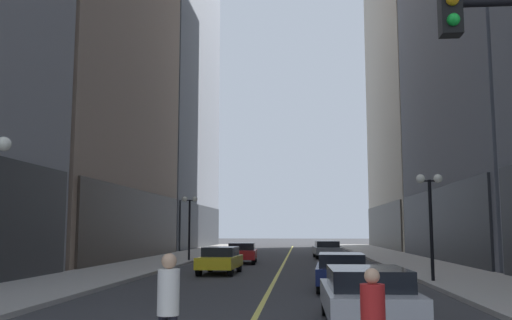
{
  "coord_description": "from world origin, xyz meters",
  "views": [
    {
      "loc": [
        1.18,
        -5.05,
        2.17
      ],
      "look_at": [
        -1.44,
        27.17,
        6.24
      ],
      "focal_mm": 39.0,
      "sensor_mm": 36.0,
      "label": 1
    }
  ],
  "objects_px": {
    "car_silver": "(367,294)",
    "car_yellow": "(220,259)",
    "car_navy": "(341,270)",
    "street_lamp_right_mid": "(430,203)",
    "pedestrian_in_red_jacket": "(373,319)",
    "car_red": "(242,252)",
    "street_lamp_left_far": "(190,214)",
    "car_grey": "(327,249)",
    "pedestrian_in_white_shirt": "(168,303)"
  },
  "relations": [
    {
      "from": "car_silver",
      "to": "car_yellow",
      "type": "relative_size",
      "value": 1.09
    },
    {
      "from": "car_navy",
      "to": "street_lamp_right_mid",
      "type": "bearing_deg",
      "value": 30.79
    },
    {
      "from": "car_silver",
      "to": "pedestrian_in_red_jacket",
      "type": "distance_m",
      "value": 5.15
    },
    {
      "from": "car_yellow",
      "to": "car_red",
      "type": "distance_m",
      "value": 8.65
    },
    {
      "from": "car_silver",
      "to": "car_navy",
      "type": "relative_size",
      "value": 1.0
    },
    {
      "from": "street_lamp_left_far",
      "to": "car_navy",
      "type": "bearing_deg",
      "value": -61.45
    },
    {
      "from": "car_silver",
      "to": "pedestrian_in_red_jacket",
      "type": "relative_size",
      "value": 2.74
    },
    {
      "from": "car_silver",
      "to": "car_grey",
      "type": "xyz_separation_m",
      "value": [
        0.46,
        30.39,
        0.0
      ]
    },
    {
      "from": "pedestrian_in_white_shirt",
      "to": "street_lamp_right_mid",
      "type": "height_order",
      "value": "street_lamp_right_mid"
    },
    {
      "from": "pedestrian_in_white_shirt",
      "to": "pedestrian_in_red_jacket",
      "type": "xyz_separation_m",
      "value": [
        3.0,
        -0.62,
        -0.11
      ]
    },
    {
      "from": "car_navy",
      "to": "car_grey",
      "type": "relative_size",
      "value": 0.99
    },
    {
      "from": "street_lamp_left_far",
      "to": "street_lamp_right_mid",
      "type": "bearing_deg",
      "value": -48.2
    },
    {
      "from": "street_lamp_right_mid",
      "to": "car_yellow",
      "type": "bearing_deg",
      "value": 153.18
    },
    {
      "from": "car_red",
      "to": "pedestrian_in_white_shirt",
      "type": "relative_size",
      "value": 2.27
    },
    {
      "from": "street_lamp_right_mid",
      "to": "pedestrian_in_red_jacket",
      "type": "bearing_deg",
      "value": -105.68
    },
    {
      "from": "car_navy",
      "to": "street_lamp_left_far",
      "type": "distance_m",
      "value": 19.03
    },
    {
      "from": "street_lamp_left_far",
      "to": "pedestrian_in_red_jacket",
      "type": "bearing_deg",
      "value": -73.85
    },
    {
      "from": "street_lamp_right_mid",
      "to": "street_lamp_left_far",
      "type": "bearing_deg",
      "value": 131.8
    },
    {
      "from": "car_yellow",
      "to": "pedestrian_in_red_jacket",
      "type": "distance_m",
      "value": 20.49
    },
    {
      "from": "car_red",
      "to": "street_lamp_left_far",
      "type": "distance_m",
      "value": 4.59
    },
    {
      "from": "car_silver",
      "to": "car_grey",
      "type": "distance_m",
      "value": 30.39
    },
    {
      "from": "pedestrian_in_red_jacket",
      "to": "street_lamp_left_far",
      "type": "relative_size",
      "value": 0.37
    },
    {
      "from": "car_red",
      "to": "pedestrian_in_red_jacket",
      "type": "xyz_separation_m",
      "value": [
        4.85,
        -28.51,
        0.24
      ]
    },
    {
      "from": "car_navy",
      "to": "street_lamp_right_mid",
      "type": "relative_size",
      "value": 1.02
    },
    {
      "from": "car_silver",
      "to": "car_grey",
      "type": "bearing_deg",
      "value": 89.14
    },
    {
      "from": "car_navy",
      "to": "car_red",
      "type": "height_order",
      "value": "same"
    },
    {
      "from": "car_silver",
      "to": "car_navy",
      "type": "height_order",
      "value": "same"
    },
    {
      "from": "car_grey",
      "to": "pedestrian_in_white_shirt",
      "type": "relative_size",
      "value": 2.52
    },
    {
      "from": "car_yellow",
      "to": "street_lamp_left_far",
      "type": "distance_m",
      "value": 10.56
    },
    {
      "from": "car_silver",
      "to": "car_red",
      "type": "xyz_separation_m",
      "value": [
        -5.35,
        23.39,
        -0.0
      ]
    },
    {
      "from": "pedestrian_in_red_jacket",
      "to": "car_navy",
      "type": "bearing_deg",
      "value": 87.9
    },
    {
      "from": "car_yellow",
      "to": "car_red",
      "type": "bearing_deg",
      "value": 88.9
    },
    {
      "from": "car_yellow",
      "to": "street_lamp_left_far",
      "type": "height_order",
      "value": "street_lamp_left_far"
    },
    {
      "from": "car_red",
      "to": "street_lamp_left_far",
      "type": "height_order",
      "value": "street_lamp_left_far"
    },
    {
      "from": "pedestrian_in_red_jacket",
      "to": "street_lamp_left_far",
      "type": "bearing_deg",
      "value": 106.15
    },
    {
      "from": "car_yellow",
      "to": "pedestrian_in_white_shirt",
      "type": "distance_m",
      "value": 19.35
    },
    {
      "from": "pedestrian_in_red_jacket",
      "to": "street_lamp_right_mid",
      "type": "distance_m",
      "value": 15.93
    },
    {
      "from": "car_red",
      "to": "street_lamp_left_far",
      "type": "relative_size",
      "value": 0.93
    },
    {
      "from": "car_yellow",
      "to": "street_lamp_right_mid",
      "type": "xyz_separation_m",
      "value": [
        9.27,
        -4.69,
        2.54
      ]
    },
    {
      "from": "car_red",
      "to": "pedestrian_in_red_jacket",
      "type": "bearing_deg",
      "value": -80.35
    },
    {
      "from": "pedestrian_in_white_shirt",
      "to": "street_lamp_left_far",
      "type": "xyz_separation_m",
      "value": [
        -5.54,
        28.87,
        2.19
      ]
    },
    {
      "from": "car_grey",
      "to": "pedestrian_in_white_shirt",
      "type": "xyz_separation_m",
      "value": [
        -3.96,
        -34.89,
        0.34
      ]
    },
    {
      "from": "car_navy",
      "to": "pedestrian_in_red_jacket",
      "type": "xyz_separation_m",
      "value": [
        -0.47,
        -12.92,
        0.24
      ]
    },
    {
      "from": "street_lamp_right_mid",
      "to": "pedestrian_in_white_shirt",
      "type": "bearing_deg",
      "value": -116.51
    },
    {
      "from": "car_silver",
      "to": "street_lamp_left_far",
      "type": "xyz_separation_m",
      "value": [
        -9.04,
        24.37,
        2.54
      ]
    },
    {
      "from": "car_silver",
      "to": "pedestrian_in_white_shirt",
      "type": "xyz_separation_m",
      "value": [
        -3.5,
        -4.5,
        0.34
      ]
    },
    {
      "from": "car_navy",
      "to": "pedestrian_in_white_shirt",
      "type": "distance_m",
      "value": 12.79
    },
    {
      "from": "car_yellow",
      "to": "car_grey",
      "type": "xyz_separation_m",
      "value": [
        5.97,
        15.64,
        0.0
      ]
    },
    {
      "from": "car_navy",
      "to": "pedestrian_in_white_shirt",
      "type": "xyz_separation_m",
      "value": [
        -3.48,
        -12.3,
        0.35
      ]
    },
    {
      "from": "car_grey",
      "to": "street_lamp_left_far",
      "type": "bearing_deg",
      "value": -147.65
    }
  ]
}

